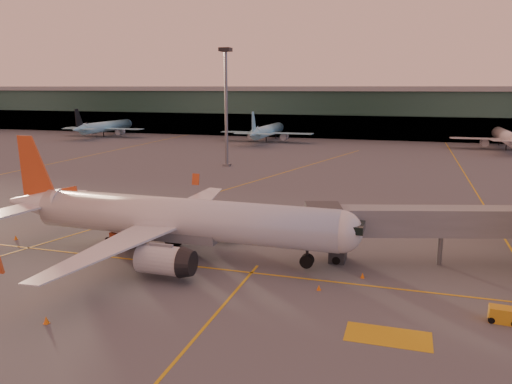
# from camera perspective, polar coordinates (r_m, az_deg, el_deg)

# --- Properties ---
(ground) EXTENTS (600.00, 600.00, 0.00)m
(ground) POSITION_cam_1_polar(r_m,az_deg,el_deg) (45.49, -8.58, -10.62)
(ground) COLOR #4C4F54
(ground) RESTS_ON ground
(taxi_markings) EXTENTS (100.12, 173.00, 0.01)m
(taxi_markings) POSITION_cam_1_polar(r_m,az_deg,el_deg) (87.95, -0.45, 0.54)
(taxi_markings) COLOR gold
(taxi_markings) RESTS_ON ground
(terminal) EXTENTS (400.00, 20.00, 17.60)m
(terminal) POSITION_cam_1_polar(r_m,az_deg,el_deg) (180.73, 11.21, 8.95)
(terminal) COLOR #19382D
(terminal) RESTS_ON ground
(mast_west_near) EXTENTS (2.40, 2.40, 25.60)m
(mast_west_near) POSITION_cam_1_polar(r_m,az_deg,el_deg) (110.72, -3.44, 10.60)
(mast_west_near) COLOR slate
(mast_west_near) RESTS_ON ground
(distant_aircraft_row) EXTENTS (290.00, 34.00, 13.00)m
(distant_aircraft_row) POSITION_cam_1_polar(r_m,az_deg,el_deg) (161.64, 2.74, 5.73)
(distant_aircraft_row) COLOR #8CD5EA
(distant_aircraft_row) RESTS_ON ground
(main_airplane) EXTENTS (39.95, 35.88, 12.09)m
(main_airplane) POSITION_cam_1_polar(r_m,az_deg,el_deg) (52.38, -9.70, -3.09)
(main_airplane) COLOR silver
(main_airplane) RESTS_ON ground
(jet_bridge) EXTENTS (27.42, 10.39, 5.95)m
(jet_bridge) POSITION_cam_1_polar(r_m,az_deg,el_deg) (52.84, 21.97, -3.42)
(jet_bridge) COLOR slate
(jet_bridge) RESTS_ON ground
(catering_truck) EXTENTS (5.64, 3.59, 4.06)m
(catering_truck) POSITION_cam_1_polar(r_m,az_deg,el_deg) (57.91, -14.91, -3.54)
(catering_truck) COLOR #9F3516
(catering_truck) RESTS_ON ground
(gpu_cart) EXTENTS (2.08, 1.33, 1.17)m
(gpu_cart) POSITION_cam_1_polar(r_m,az_deg,el_deg) (42.72, 26.37, -12.49)
(gpu_cart) COLOR gold
(gpu_cart) RESTS_ON ground
(cone_nose) EXTENTS (0.39, 0.39, 0.50)m
(cone_nose) POSITION_cam_1_polar(r_m,az_deg,el_deg) (47.80, 12.08, -9.31)
(cone_nose) COLOR orange
(cone_nose) RESTS_ON ground
(cone_tail) EXTENTS (0.41, 0.41, 0.53)m
(cone_tail) POSITION_cam_1_polar(r_m,az_deg,el_deg) (64.32, -25.76, -4.71)
(cone_tail) COLOR orange
(cone_tail) RESTS_ON ground
(cone_wing_right) EXTENTS (0.45, 0.45, 0.57)m
(cone_wing_right) POSITION_cam_1_polar(r_m,az_deg,el_deg) (41.50, -22.85, -13.34)
(cone_wing_right) COLOR orange
(cone_wing_right) RESTS_ON ground
(cone_wing_left) EXTENTS (0.44, 0.44, 0.57)m
(cone_wing_left) POSITION_cam_1_polar(r_m,az_deg,el_deg) (70.02, -4.08, -2.22)
(cone_wing_left) COLOR orange
(cone_wing_left) RESTS_ON ground
(cone_fwd) EXTENTS (0.38, 0.38, 0.48)m
(cone_fwd) POSITION_cam_1_polar(r_m,az_deg,el_deg) (44.48, 7.21, -10.79)
(cone_fwd) COLOR orange
(cone_fwd) RESTS_ON ground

